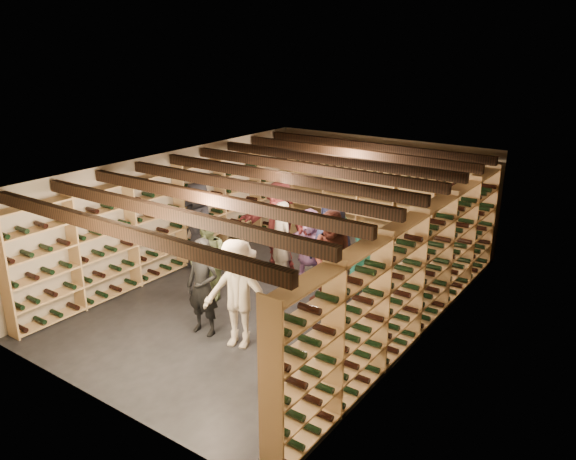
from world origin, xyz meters
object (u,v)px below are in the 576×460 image
(person_6, at_px, (333,244))
(person_10, at_px, (335,239))
(crate_loose, at_px, (408,271))
(person_0, at_px, (199,226))
(person_4, at_px, (360,273))
(crate_stack_left, at_px, (301,229))
(person_8, at_px, (333,259))
(person_2, at_px, (208,259))
(person_5, at_px, (279,226))
(crate_stack_right, at_px, (361,265))
(person_3, at_px, (237,294))
(person_7, at_px, (281,242))
(person_11, at_px, (309,246))
(person_1, at_px, (203,287))

(person_6, bearing_deg, person_10, 114.43)
(crate_loose, height_order, person_0, person_0)
(person_4, distance_m, person_10, 1.71)
(person_10, bearing_deg, person_0, -170.62)
(crate_stack_left, relative_size, person_8, 0.39)
(person_2, bearing_deg, person_4, 43.19)
(person_4, relative_size, person_8, 0.92)
(person_10, bearing_deg, person_5, -178.04)
(crate_stack_right, relative_size, person_5, 0.36)
(person_3, height_order, person_7, person_3)
(crate_stack_left, relative_size, crate_loose, 1.36)
(person_11, bearing_deg, person_4, -46.19)
(person_4, distance_m, person_11, 1.70)
(crate_loose, bearing_deg, person_11, -137.00)
(crate_loose, height_order, person_5, person_5)
(person_7, xyz_separation_m, person_11, (0.45, 0.32, -0.07))
(person_7, relative_size, person_8, 0.92)
(person_4, distance_m, person_5, 2.47)
(crate_stack_left, distance_m, person_4, 3.82)
(crate_stack_left, xyz_separation_m, person_5, (0.56, -1.60, 0.61))
(person_2, relative_size, person_7, 0.96)
(crate_loose, height_order, person_6, person_6)
(crate_stack_right, relative_size, person_0, 0.37)
(crate_stack_right, height_order, person_7, person_7)
(person_5, xyz_separation_m, person_7, (0.35, -0.43, -0.14))
(person_8, bearing_deg, person_2, -164.44)
(crate_stack_left, relative_size, person_5, 0.36)
(person_7, bearing_deg, person_4, 11.87)
(crate_loose, distance_m, person_6, 1.89)
(person_3, xyz_separation_m, person_6, (0.10, 2.66, 0.03))
(crate_stack_left, height_order, person_0, person_0)
(person_10, bearing_deg, person_4, -60.59)
(person_0, relative_size, person_2, 1.18)
(crate_stack_right, bearing_deg, person_10, -166.44)
(person_3, distance_m, person_11, 2.74)
(person_11, bearing_deg, crate_stack_right, 15.35)
(person_0, distance_m, person_10, 2.80)
(crate_stack_right, xyz_separation_m, person_1, (-1.09, -3.28, 0.46))
(person_5, height_order, person_6, person_5)
(person_1, bearing_deg, person_8, 53.94)
(person_8, bearing_deg, person_0, 167.95)
(person_10, bearing_deg, person_3, -102.74)
(person_2, distance_m, person_4, 2.73)
(person_8, bearing_deg, crate_stack_left, 120.57)
(person_11, bearing_deg, person_10, 36.35)
(crate_stack_left, height_order, person_10, person_10)
(crate_stack_left, xyz_separation_m, crate_stack_right, (2.19, -1.13, 0.00))
(crate_stack_right, distance_m, person_2, 3.01)
(crate_loose, distance_m, person_8, 2.25)
(person_3, height_order, person_5, person_5)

